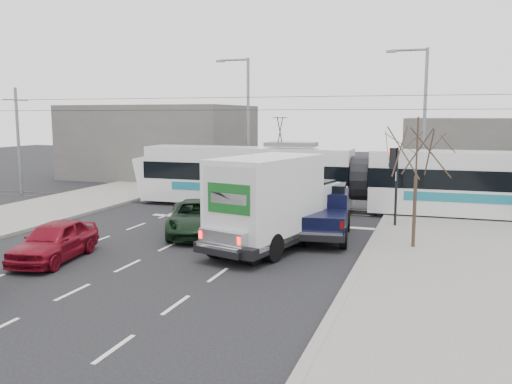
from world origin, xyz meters
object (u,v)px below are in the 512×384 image
(traffic_signal, at_px, (394,170))
(box_truck, at_px, (274,202))
(street_lamp_far, at_px, (246,117))
(green_car, at_px, (197,217))
(street_lamp_near, at_px, (421,117))
(navy_pickup, at_px, (325,212))
(tram, at_px, (360,179))
(red_car, at_px, (54,241))
(silver_pickup, at_px, (268,224))
(bare_tree, at_px, (417,153))

(traffic_signal, bearing_deg, box_truck, -128.29)
(street_lamp_far, relative_size, green_car, 1.69)
(street_lamp_far, bearing_deg, traffic_signal, -41.72)
(box_truck, xyz_separation_m, green_car, (-3.91, 1.21, -1.06))
(traffic_signal, height_order, street_lamp_near, street_lamp_near)
(navy_pickup, relative_size, green_car, 1.03)
(tram, relative_size, red_car, 5.87)
(silver_pickup, distance_m, box_truck, 0.90)
(bare_tree, distance_m, box_truck, 5.76)
(traffic_signal, distance_m, tram, 4.29)
(box_truck, bearing_deg, tram, 90.21)
(traffic_signal, height_order, green_car, traffic_signal)
(box_truck, relative_size, red_car, 1.81)
(tram, height_order, green_car, tram)
(green_car, bearing_deg, box_truck, -39.32)
(navy_pickup, bearing_deg, box_truck, -128.75)
(street_lamp_near, relative_size, box_truck, 1.17)
(street_lamp_near, height_order, silver_pickup, street_lamp_near)
(street_lamp_far, height_order, navy_pickup, street_lamp_far)
(street_lamp_near, distance_m, silver_pickup, 14.71)
(green_car, bearing_deg, street_lamp_far, 78.77)
(bare_tree, height_order, traffic_signal, bare_tree)
(street_lamp_near, bearing_deg, navy_pickup, -108.61)
(red_car, bearing_deg, bare_tree, 16.39)
(tram, bearing_deg, silver_pickup, -104.02)
(bare_tree, height_order, box_truck, bare_tree)
(bare_tree, relative_size, navy_pickup, 0.91)
(street_lamp_near, height_order, tram, street_lamp_near)
(bare_tree, xyz_separation_m, street_lamp_far, (-11.79, 13.50, 1.32))
(street_lamp_near, bearing_deg, red_car, -124.70)
(tram, relative_size, green_car, 4.68)
(silver_pickup, relative_size, navy_pickup, 1.10)
(street_lamp_near, distance_m, green_car, 15.21)
(street_lamp_near, xyz_separation_m, red_car, (-11.90, -17.20, -4.39))
(bare_tree, xyz_separation_m, silver_pickup, (-5.37, -1.69, -2.76))
(tram, distance_m, red_car, 16.16)
(street_lamp_near, relative_size, green_car, 1.69)
(street_lamp_near, distance_m, tram, 5.83)
(traffic_signal, height_order, box_truck, traffic_signal)
(traffic_signal, bearing_deg, navy_pickup, -133.48)
(street_lamp_far, xyz_separation_m, silver_pickup, (6.42, -15.19, -4.08))
(box_truck, bearing_deg, street_lamp_near, 82.15)
(red_car, bearing_deg, navy_pickup, 30.73)
(street_lamp_near, height_order, box_truck, street_lamp_near)
(tram, distance_m, green_car, 9.82)
(street_lamp_near, bearing_deg, green_car, -127.63)
(street_lamp_far, height_order, red_car, street_lamp_far)
(box_truck, bearing_deg, green_car, 176.31)
(tram, xyz_separation_m, box_truck, (-2.10, -8.90, 0.00))
(street_lamp_near, relative_size, navy_pickup, 1.64)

